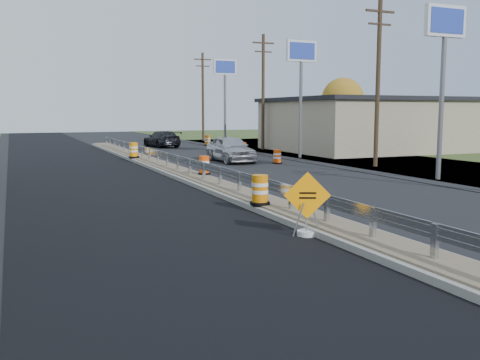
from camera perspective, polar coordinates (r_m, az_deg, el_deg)
name	(u,v)px	position (r m, az deg, el deg)	size (l,w,h in m)	color
ground	(263,206)	(18.12, 2.43, -2.74)	(140.00, 140.00, 0.00)	black
milled_overlay	(89,178)	(26.48, -15.80, 0.19)	(7.20, 120.00, 0.01)	black
median	(190,176)	(25.48, -5.36, 0.40)	(1.60, 55.00, 0.23)	gray
guardrail	(184,162)	(26.36, -6.05, 1.97)	(0.10, 46.15, 0.72)	silver
retail_building_near	(387,124)	(46.12, 15.41, 5.80)	(18.50, 12.50, 4.27)	tan
pylon_sign_south	(445,38)	(26.59, 20.98, 14.00)	(2.20, 0.30, 7.90)	slate
pylon_sign_mid	(301,62)	(37.05, 6.55, 12.39)	(2.20, 0.30, 7.90)	slate
pylon_sign_north	(225,75)	(49.67, -1.63, 11.13)	(2.20, 0.30, 7.90)	slate
utility_pole_smid	(378,80)	(31.65, 14.50, 10.29)	(1.90, 0.26, 9.40)	#473523
utility_pole_nmid	(263,90)	(44.49, 2.48, 9.58)	(1.90, 0.26, 9.40)	#473523
utility_pole_north	(203,95)	(58.37, -3.98, 9.03)	(1.90, 0.26, 9.40)	#473523
tree_far_yellow	(343,99)	(60.39, 10.90, 8.48)	(4.62, 4.62, 6.86)	#473523
caution_sign	(307,220)	(13.73, 7.15, -4.25)	(1.11, 0.50, 1.65)	white
barrel_median_near	(260,190)	(16.94, 2.14, -1.11)	(0.64, 0.64, 0.94)	black
barrel_median_mid	(204,166)	(25.12, -3.83, 1.55)	(0.59, 0.59, 0.87)	black
barrel_median_far	(134,150)	(34.89, -11.27, 3.12)	(0.66, 0.66, 0.97)	black
barrel_shoulder_near	(277,157)	(32.75, 4.00, 2.47)	(0.58, 0.58, 0.85)	black
barrel_shoulder_mid	(243,149)	(39.34, 0.30, 3.34)	(0.62, 0.62, 0.91)	black
barrel_shoulder_far	(208,141)	(50.28, -3.48, 4.22)	(0.67, 0.67, 0.98)	black
car_silver	(231,149)	(33.81, -1.02, 3.35)	(1.96, 4.87, 1.66)	#BDBCC1
car_dark_far	(162,139)	(48.59, -8.34, 4.35)	(2.03, 4.98, 1.45)	black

